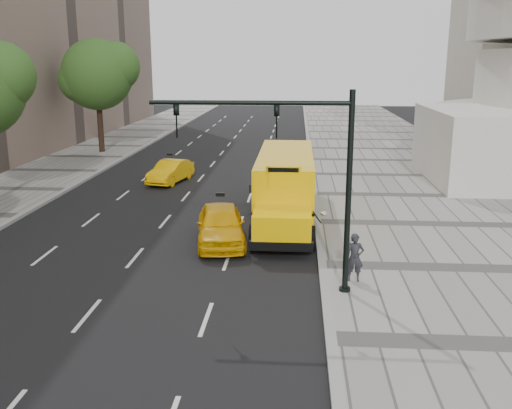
# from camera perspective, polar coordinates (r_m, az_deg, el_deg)

# --- Properties ---
(ground) EXTENTS (140.00, 140.00, 0.00)m
(ground) POSITION_cam_1_polar(r_m,az_deg,el_deg) (26.41, -6.96, -1.73)
(ground) COLOR black
(ground) RESTS_ON ground
(sidewalk_museum) EXTENTS (12.00, 140.00, 0.15)m
(sidewalk_museum) POSITION_cam_1_polar(r_m,az_deg,el_deg) (26.83, 19.08, -2.01)
(sidewalk_museum) COLOR gray
(sidewalk_museum) RESTS_ON ground
(curb_museum) EXTENTS (0.30, 140.00, 0.15)m
(curb_museum) POSITION_cam_1_polar(r_m,az_deg,el_deg) (25.93, 6.17, -1.84)
(curb_museum) COLOR gray
(curb_museum) RESTS_ON ground
(curb_far) EXTENTS (0.30, 140.00, 0.15)m
(curb_far) POSITION_cam_1_polar(r_m,az_deg,el_deg) (29.00, -22.68, -1.15)
(curb_far) COLOR gray
(curb_far) RESTS_ON ground
(tree_c) EXTENTS (6.14, 5.46, 8.89)m
(tree_c) POSITION_cam_1_polar(r_m,az_deg,el_deg) (46.69, -15.50, 12.49)
(tree_c) COLOR black
(tree_c) RESTS_ON ground
(school_bus) EXTENTS (2.96, 11.56, 3.19)m
(school_bus) POSITION_cam_1_polar(r_m,az_deg,el_deg) (26.69, 2.96, 2.43)
(school_bus) COLOR #FFC100
(school_bus) RESTS_ON ground
(taxi_near) EXTENTS (2.57, 4.87, 1.58)m
(taxi_near) POSITION_cam_1_polar(r_m,az_deg,el_deg) (23.02, -3.55, -2.01)
(taxi_near) COLOR #EDAD05
(taxi_near) RESTS_ON ground
(taxi_far) EXTENTS (2.29, 4.28, 1.34)m
(taxi_far) POSITION_cam_1_polar(r_m,az_deg,el_deg) (34.95, -8.55, 3.28)
(taxi_far) COLOR #EDAD05
(taxi_far) RESTS_ON ground
(pedestrian) EXTENTS (0.60, 0.41, 1.61)m
(pedestrian) POSITION_cam_1_polar(r_m,az_deg,el_deg) (18.98, 9.85, -5.25)
(pedestrian) COLOR #27282D
(pedestrian) RESTS_ON sidewalk_museum
(traffic_signal) EXTENTS (6.18, 0.36, 6.40)m
(traffic_signal) POSITION_cam_1_polar(r_m,az_deg,el_deg) (17.24, 4.67, 3.74)
(traffic_signal) COLOR black
(traffic_signal) RESTS_ON ground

